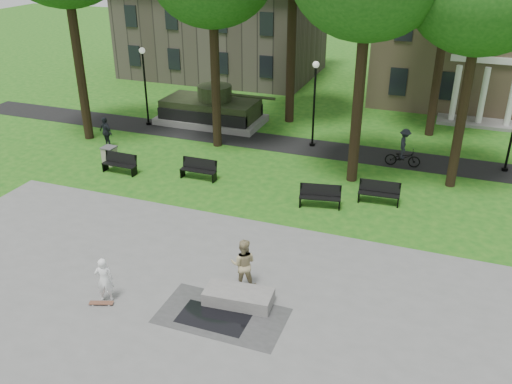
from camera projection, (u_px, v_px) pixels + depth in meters
ground at (213, 255)px, 20.17m from camera, size 120.00×120.00×0.00m
plaza at (142, 340)px, 15.95m from camera, size 22.00×16.00×0.02m
footpath at (302, 146)px, 30.28m from camera, size 44.00×2.60×0.01m
building_right at (502, 37)px, 37.05m from camera, size 17.00×12.00×8.60m
building_left at (224, 29)px, 44.41m from camera, size 15.00×10.00×7.20m
lamp_left at (145, 80)px, 32.47m from camera, size 0.36×0.36×4.73m
lamp_mid at (314, 97)px, 29.17m from camera, size 0.36×0.36×4.73m
tank_monument at (211, 110)px, 33.63m from camera, size 7.45×3.40×2.40m
puddle at (213, 318)px, 16.85m from camera, size 2.20×1.20×0.00m
concrete_block at (239, 297)px, 17.46m from camera, size 2.28×1.18×0.45m
skateboard at (101, 303)px, 17.45m from camera, size 0.80×0.45×0.07m
skateboarder at (104, 280)px, 17.34m from camera, size 0.69×0.60×1.59m
friend_watching at (243, 264)px, 17.99m from camera, size 1.01×0.88×1.79m
pedestrian_walker at (106, 132)px, 29.81m from camera, size 1.10×0.76×1.74m
cyclist at (404, 151)px, 27.42m from camera, size 1.81×1.04×1.99m
park_bench_0 at (120, 163)px, 26.81m from camera, size 1.81×0.57×1.00m
park_bench_1 at (199, 169)px, 26.16m from camera, size 1.80×0.52×1.00m
park_bench_2 at (321, 196)px, 23.49m from camera, size 1.85×0.86×1.00m
park_bench_3 at (379, 192)px, 23.82m from camera, size 1.83×0.64×1.00m
trash_bin at (110, 156)px, 27.77m from camera, size 0.69×0.69×0.96m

